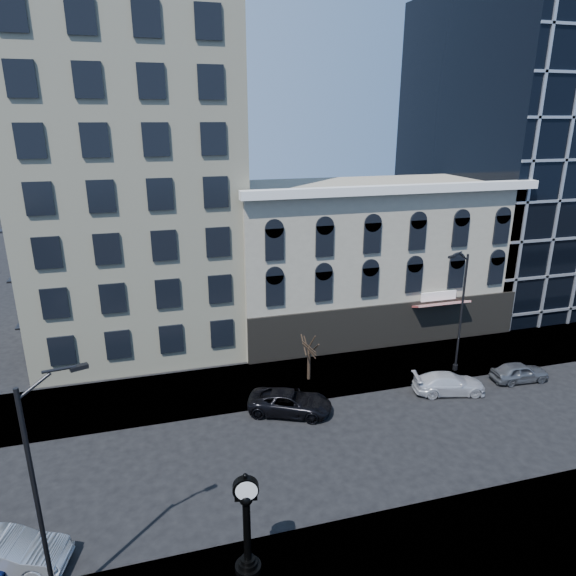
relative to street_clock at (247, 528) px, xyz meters
name	(u,v)px	position (x,y,z in m)	size (l,w,h in m)	color
ground	(272,460)	(2.59, 6.51, -2.17)	(160.00, 160.00, 0.00)	black
sidewalk_far	(243,386)	(2.59, 14.51, -2.11)	(160.00, 6.00, 0.12)	#9B978D
cream_tower	(121,83)	(-3.53, 25.40, 17.15)	(15.90, 15.40, 42.50)	beige
victorian_row	(365,257)	(14.59, 22.41, 3.82)	(22.60, 11.19, 12.50)	#9F9883
glass_office	(538,150)	(34.59, 27.42, 11.83)	(20.00, 20.15, 28.00)	black
street_clock	(247,528)	(0.00, 0.00, 0.00)	(1.03, 1.03, 4.54)	black
street_lamp_near	(48,431)	(-6.36, 0.61, 5.06)	(2.35, 1.04, 9.43)	black
street_lamp_far	(460,281)	(16.80, 12.33, 4.64)	(2.15, 1.15, 8.87)	black
bare_tree_far	(309,341)	(7.07, 14.13, 0.77)	(2.18, 2.18, 3.75)	#322519
car_near_b	(5,554)	(-9.10, 2.73, -1.39)	(1.65, 4.74, 1.56)	#A5A8AD
car_far_a	(290,402)	(4.75, 10.63, -1.48)	(2.31, 5.01, 1.39)	black
car_far_b	(449,383)	(15.29, 10.13, -1.50)	(1.87, 4.61, 1.34)	silver
car_far_c	(519,372)	(20.75, 10.22, -1.52)	(1.55, 3.85, 1.31)	#595B60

